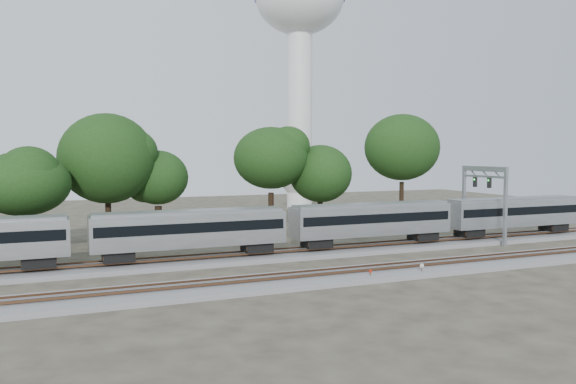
# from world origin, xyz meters

# --- Properties ---
(ground) EXTENTS (160.00, 160.00, 0.00)m
(ground) POSITION_xyz_m (0.00, 0.00, 0.00)
(ground) COLOR #383328
(ground) RESTS_ON ground
(track_far) EXTENTS (160.00, 5.00, 0.73)m
(track_far) POSITION_xyz_m (0.00, 6.00, 0.21)
(track_far) COLOR slate
(track_far) RESTS_ON ground
(track_near) EXTENTS (160.00, 5.00, 0.73)m
(track_near) POSITION_xyz_m (0.00, -4.00, 0.21)
(track_near) COLOR slate
(track_near) RESTS_ON ground
(train) EXTENTS (86.95, 2.99, 4.41)m
(train) POSITION_xyz_m (-3.59, 6.00, 3.11)
(train) COLOR silver
(train) RESTS_ON ground
(switch_stand_red) EXTENTS (0.28, 0.07, 0.88)m
(switch_stand_red) POSITION_xyz_m (7.34, -5.54, 0.56)
(switch_stand_red) COLOR #512D19
(switch_stand_red) RESTS_ON ground
(switch_stand_white) EXTENTS (0.32, 0.07, 1.02)m
(switch_stand_white) POSITION_xyz_m (11.83, -5.74, 0.65)
(switch_stand_white) COLOR #512D19
(switch_stand_white) RESTS_ON ground
(switch_lever) EXTENTS (0.52, 0.34, 0.30)m
(switch_lever) POSITION_xyz_m (5.69, -6.05, 0.15)
(switch_lever) COLOR #512D19
(switch_lever) RESTS_ON ground
(water_tower) EXTENTS (15.53, 15.53, 42.98)m
(water_tower) POSITION_xyz_m (25.03, 48.41, 31.84)
(water_tower) COLOR silver
(water_tower) RESTS_ON ground
(signal_gantry) EXTENTS (0.57, 6.73, 8.18)m
(signal_gantry) POSITION_xyz_m (28.19, 6.00, 5.96)
(signal_gantry) COLOR gray
(signal_gantry) RESTS_ON ground
(tree_2) EXTENTS (6.88, 6.88, 9.70)m
(tree_2) POSITION_xyz_m (-17.16, 15.75, 6.74)
(tree_2) COLOR black
(tree_2) RESTS_ON ground
(tree_3) EXTENTS (9.18, 9.18, 12.95)m
(tree_3) POSITION_xyz_m (-9.38, 19.89, 9.02)
(tree_3) COLOR black
(tree_3) RESTS_ON ground
(tree_4) EXTENTS (7.03, 7.03, 9.91)m
(tree_4) POSITION_xyz_m (-4.02, 20.91, 6.89)
(tree_4) COLOR black
(tree_4) RESTS_ON ground
(tree_5) EXTENTS (9.15, 9.15, 12.90)m
(tree_5) POSITION_xyz_m (9.46, 21.27, 8.99)
(tree_5) COLOR black
(tree_5) RESTS_ON ground
(tree_6) EXTENTS (7.20, 7.20, 10.14)m
(tree_6) POSITION_xyz_m (15.64, 20.51, 7.06)
(tree_6) COLOR black
(tree_6) RESTS_ON ground
(tree_7) EXTENTS (10.55, 10.55, 14.88)m
(tree_7) POSITION_xyz_m (29.91, 24.13, 10.37)
(tree_7) COLOR black
(tree_7) RESTS_ON ground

